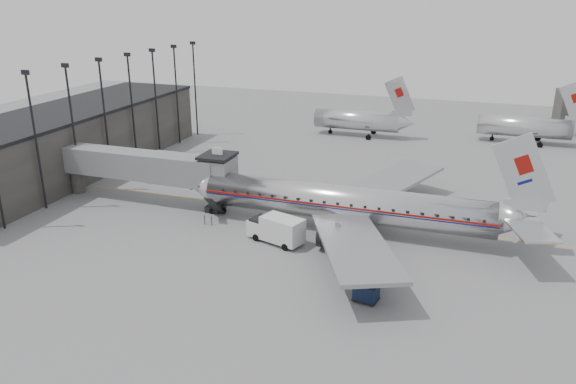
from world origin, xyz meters
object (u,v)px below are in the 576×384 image
(baggage_cart_navy, at_px, (366,292))
(service_van, at_px, (276,229))
(baggage_cart_white, at_px, (348,267))
(ramp_worker, at_px, (279,225))
(airliner, at_px, (353,204))

(baggage_cart_navy, bearing_deg, service_van, 151.93)
(service_van, bearing_deg, baggage_cart_navy, -19.95)
(baggage_cart_navy, height_order, baggage_cart_white, baggage_cart_navy)
(baggage_cart_navy, bearing_deg, ramp_worker, 146.36)
(service_van, relative_size, baggage_cart_navy, 2.89)
(service_van, bearing_deg, ramp_worker, 120.57)
(baggage_cart_navy, xyz_separation_m, ramp_worker, (-10.93, 10.25, -0.02))
(service_van, relative_size, baggage_cart_white, 3.00)
(airliner, distance_m, service_van, 8.16)
(service_van, distance_m, ramp_worker, 2.37)
(airliner, distance_m, baggage_cart_navy, 13.81)
(baggage_cart_white, xyz_separation_m, ramp_worker, (-8.60, 6.63, -0.00))
(baggage_cart_navy, distance_m, baggage_cart_white, 4.30)
(airliner, distance_m, baggage_cart_white, 9.79)
(baggage_cart_white, bearing_deg, service_van, 158.57)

